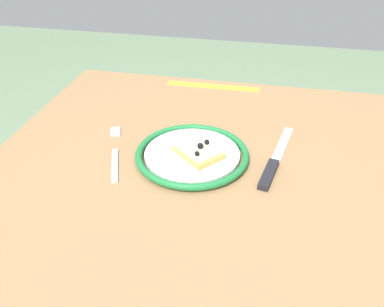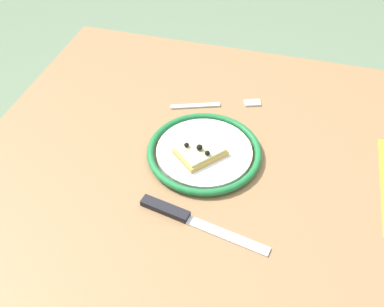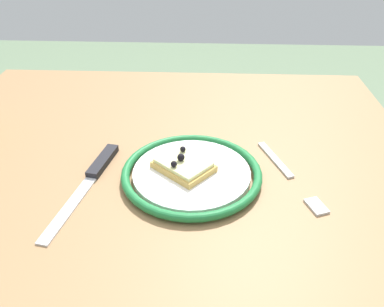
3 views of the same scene
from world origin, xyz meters
name	(u,v)px [view 3 (image 3 of 3)]	position (x,y,z in m)	size (l,w,h in m)	color
dining_table	(163,213)	(0.00, 0.00, 0.63)	(0.91, 0.84, 0.74)	#936D47
plate	(192,173)	(-0.05, 0.03, 0.75)	(0.23, 0.23, 0.02)	white
pizza_slice_near	(183,165)	(-0.04, 0.03, 0.76)	(0.11, 0.11, 0.03)	tan
knife	(95,172)	(0.10, 0.03, 0.74)	(0.06, 0.24, 0.01)	silver
fork	(289,175)	(-0.21, 0.02, 0.74)	(0.09, 0.19, 0.00)	#BCBCBC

